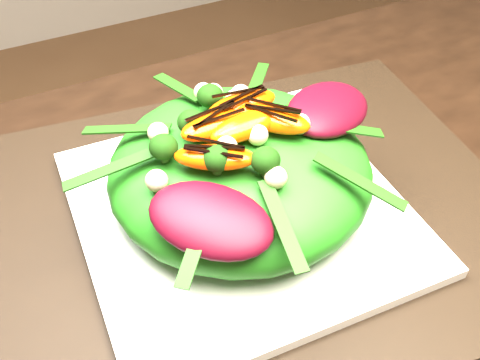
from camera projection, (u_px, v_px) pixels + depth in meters
name	position (u px, v px, depth m)	size (l,w,h in m)	color
dining_table	(376.00, 340.00, 0.46)	(1.60, 0.90, 0.75)	black
placemat	(240.00, 216.00, 0.53)	(0.53, 0.40, 0.00)	black
plate_base	(240.00, 210.00, 0.53)	(0.29, 0.29, 0.01)	white
salad_bowl	(240.00, 199.00, 0.52)	(0.25, 0.25, 0.02)	silver
lettuce_mound	(240.00, 170.00, 0.49)	(0.23, 0.23, 0.08)	#267616
radicchio_leaf	(328.00, 109.00, 0.50)	(0.10, 0.06, 0.02)	#3D0611
orange_segment	(221.00, 112.00, 0.48)	(0.06, 0.03, 0.02)	#EA3F03
broccoli_floret	(169.00, 118.00, 0.46)	(0.03, 0.03, 0.03)	black
macadamia_nut	(309.00, 145.00, 0.45)	(0.02, 0.02, 0.02)	beige
balsamic_drizzle	(221.00, 103.00, 0.47)	(0.05, 0.00, 0.00)	black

